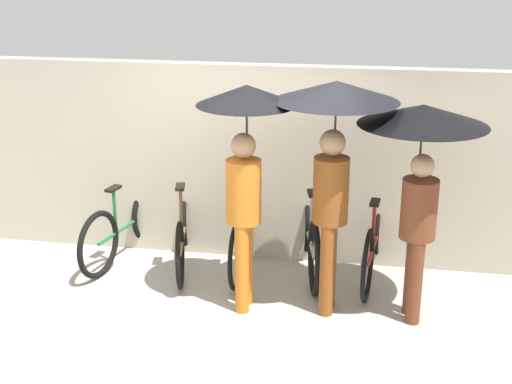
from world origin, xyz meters
name	(u,v)px	position (x,y,z in m)	size (l,w,h in m)	color
ground_plane	(216,337)	(0.00, 0.00, 0.00)	(30.00, 30.00, 0.00)	#9E998E
back_wall	(251,164)	(0.00, 1.79, 1.05)	(11.04, 0.12, 2.11)	#B2A893
parked_bicycle_0	(125,226)	(-1.34, 1.49, 0.37)	(0.54, 1.72, 1.04)	black
parked_bicycle_1	(183,233)	(-0.67, 1.43, 0.36)	(0.53, 1.70, 0.99)	black
parked_bicycle_2	(246,234)	(0.00, 1.47, 0.38)	(0.44, 1.69, 1.05)	black
parked_bicycle_3	(309,236)	(0.67, 1.49, 0.39)	(0.51, 1.73, 1.05)	black
parked_bicycle_4	(375,242)	(1.34, 1.47, 0.38)	(0.44, 1.78, 0.97)	black
pedestrian_leading	(245,142)	(0.15, 0.67, 1.60)	(0.91, 0.91, 2.10)	#C66B1E
pedestrian_center	(334,129)	(0.93, 0.76, 1.73)	(1.11, 1.11, 2.15)	brown
pedestrian_trailing	(422,147)	(1.69, 0.75, 1.61)	(1.13, 1.13, 1.97)	brown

